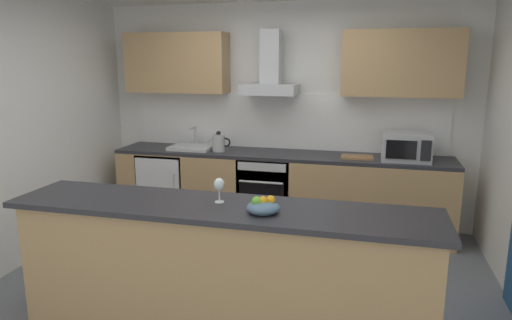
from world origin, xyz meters
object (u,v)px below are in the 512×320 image
(wine_glass, at_px, (220,186))
(range_hood, at_px, (270,74))
(kettle, at_px, (219,142))
(refrigerator, at_px, (168,186))
(sink, at_px, (192,147))
(fruit_bowl, at_px, (263,207))
(chopping_board, at_px, (357,157))
(oven, at_px, (267,190))
(microwave, at_px, (406,147))

(wine_glass, bearing_deg, range_hood, 93.39)
(kettle, bearing_deg, refrigerator, 177.39)
(sink, xyz_separation_m, fruit_bowl, (1.41, -2.24, 0.07))
(wine_glass, height_order, chopping_board, wine_glass)
(refrigerator, distance_m, fruit_bowl, 2.88)
(chopping_board, bearing_deg, range_hood, 171.34)
(oven, height_order, wine_glass, wine_glass)
(refrigerator, height_order, wine_glass, wine_glass)
(sink, bearing_deg, microwave, -0.91)
(oven, height_order, range_hood, range_hood)
(wine_glass, bearing_deg, refrigerator, 123.70)
(fruit_bowl, bearing_deg, wine_glass, 157.78)
(oven, xyz_separation_m, refrigerator, (-1.26, -0.00, -0.03))
(microwave, height_order, wine_glass, microwave)
(kettle, height_order, wine_glass, kettle)
(refrigerator, height_order, microwave, microwave)
(wine_glass, height_order, fruit_bowl, wine_glass)
(refrigerator, bearing_deg, kettle, -2.61)
(range_hood, height_order, wine_glass, range_hood)
(sink, relative_size, wine_glass, 2.81)
(oven, distance_m, wine_glass, 2.18)
(refrigerator, height_order, range_hood, range_hood)
(range_hood, bearing_deg, microwave, -5.96)
(microwave, bearing_deg, range_hood, 174.04)
(sink, relative_size, range_hood, 0.69)
(refrigerator, relative_size, chopping_board, 2.50)
(oven, xyz_separation_m, fruit_bowl, (0.48, -2.22, 0.54))
(fruit_bowl, bearing_deg, chopping_board, 76.57)
(kettle, xyz_separation_m, chopping_board, (1.58, 0.01, -0.09))
(sink, height_order, fruit_bowl, sink)
(sink, distance_m, wine_glass, 2.35)
(kettle, height_order, range_hood, range_hood)
(microwave, bearing_deg, oven, 178.94)
(microwave, height_order, sink, microwave)
(refrigerator, height_order, sink, sink)
(kettle, bearing_deg, oven, 3.35)
(range_hood, bearing_deg, kettle, -164.17)
(sink, relative_size, kettle, 1.73)
(sink, height_order, wine_glass, sink)
(refrigerator, xyz_separation_m, fruit_bowl, (1.74, -2.22, 0.58))
(refrigerator, relative_size, kettle, 2.94)
(range_hood, bearing_deg, chopping_board, -8.66)
(sink, bearing_deg, kettle, -7.25)
(oven, xyz_separation_m, wine_glass, (0.13, -2.08, 0.62))
(microwave, xyz_separation_m, kettle, (-2.08, -0.01, -0.04))
(oven, distance_m, kettle, 0.79)
(wine_glass, distance_m, chopping_board, 2.24)
(wine_glass, bearing_deg, chopping_board, 66.95)
(sink, height_order, range_hood, range_hood)
(kettle, distance_m, range_hood, 0.98)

